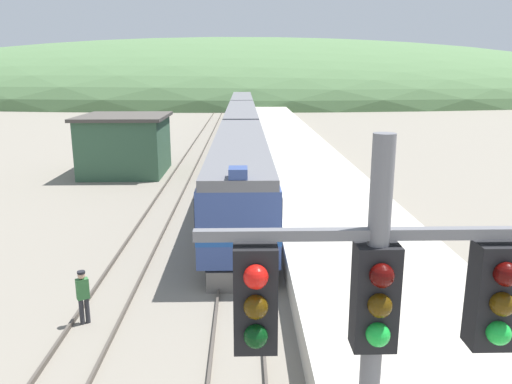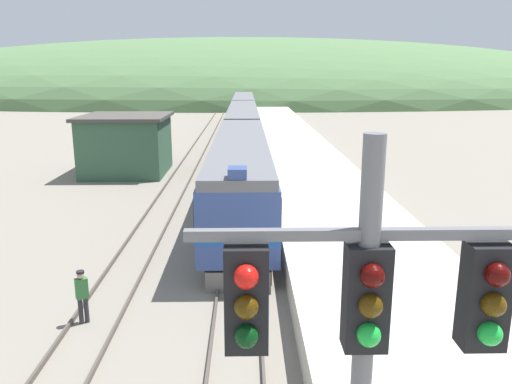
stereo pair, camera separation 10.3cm
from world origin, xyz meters
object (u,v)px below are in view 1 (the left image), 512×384
Objects in this scene: carriage_third at (242,108)px; track_worker at (83,294)px; signal_mast_main at (371,369)px; carriage_second at (241,126)px; express_train_lead_car at (240,173)px.

track_worker is (-4.72, -58.69, -1.22)m from carriage_third.
signal_mast_main is at bearing -58.40° from track_worker.
track_worker is at bearing 121.60° from signal_mast_main.
carriage_second is at bearing 82.31° from track_worker.
carriage_third is at bearing 91.16° from signal_mast_main.
signal_mast_main is at bearing -88.23° from carriage_second.
carriage_third is at bearing 90.00° from carriage_second.
express_train_lead_car is 46.59m from carriage_third.
track_worker is at bearing -94.60° from carriage_third.
signal_mast_main is 4.13× the size of track_worker.
express_train_lead_car is 2.92× the size of signal_mast_main.
carriage_third is 58.89m from track_worker.
track_worker is (-4.72, -12.10, -1.23)m from express_train_lead_car.
express_train_lead_car is at bearing -90.00° from carriage_third.
carriage_second is 3.22× the size of signal_mast_main.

